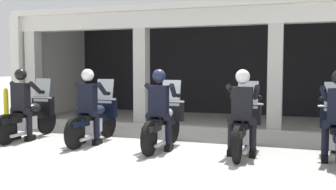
{
  "coord_description": "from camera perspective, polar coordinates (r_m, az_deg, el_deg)",
  "views": [
    {
      "loc": [
        2.64,
        -7.27,
        1.65
      ],
      "look_at": [
        0.0,
        0.41,
        1.04
      ],
      "focal_mm": 42.15,
      "sensor_mm": 36.0,
      "label": 1
    }
  ],
  "objects": [
    {
      "name": "ground_plane",
      "position": [
        10.73,
        4.53,
        -4.59
      ],
      "size": [
        80.0,
        80.0,
        0.0
      ],
      "primitive_type": "plane",
      "color": "#A8A59E"
    },
    {
      "name": "station_building",
      "position": [
        12.33,
        7.63,
        6.27
      ],
      "size": [
        11.76,
        4.06,
        3.27
      ],
      "color": "black",
      "rests_on": "ground"
    },
    {
      "name": "kerb_strip",
      "position": [
        9.94,
        4.58,
        -4.95
      ],
      "size": [
        11.26,
        0.24,
        0.12
      ],
      "primitive_type": "cube",
      "color": "#B7B5AD",
      "rests_on": "ground"
    },
    {
      "name": "motorcycle_far_left",
      "position": [
        9.51,
        -19.24,
        -2.92
      ],
      "size": [
        0.62,
        2.04,
        1.35
      ],
      "rotation": [
        0.0,
        0.0,
        -0.05
      ],
      "color": "black",
      "rests_on": "ground"
    },
    {
      "name": "police_officer_far_left",
      "position": [
        9.25,
        -20.4,
        -0.42
      ],
      "size": [
        0.63,
        0.61,
        1.58
      ],
      "rotation": [
        0.0,
        0.0,
        -0.05
      ],
      "color": "black",
      "rests_on": "ground"
    },
    {
      "name": "motorcycle_left",
      "position": [
        8.7,
        -10.45,
        -3.4
      ],
      "size": [
        0.62,
        2.04,
        1.35
      ],
      "rotation": [
        0.0,
        0.0,
        0.09
      ],
      "color": "black",
      "rests_on": "ground"
    },
    {
      "name": "police_officer_left",
      "position": [
        8.41,
        -11.44,
        -0.68
      ],
      "size": [
        0.63,
        0.61,
        1.58
      ],
      "rotation": [
        0.0,
        0.0,
        0.09
      ],
      "color": "black",
      "rests_on": "ground"
    },
    {
      "name": "motorcycle_center",
      "position": [
        7.98,
        -0.55,
        -4.02
      ],
      "size": [
        0.62,
        2.04,
        1.35
      ],
      "rotation": [
        0.0,
        0.0,
        0.01
      ],
      "color": "black",
      "rests_on": "ground"
    },
    {
      "name": "police_officer_center",
      "position": [
        7.66,
        -1.27,
        -1.07
      ],
      "size": [
        0.63,
        0.61,
        1.58
      ],
      "rotation": [
        0.0,
        0.0,
        0.01
      ],
      "color": "black",
      "rests_on": "ground"
    },
    {
      "name": "motorcycle_right",
      "position": [
        7.59,
        10.99,
        -4.52
      ],
      "size": [
        0.62,
        2.04,
        1.35
      ],
      "rotation": [
        0.0,
        0.0,
        0.06
      ],
      "color": "black",
      "rests_on": "ground"
    },
    {
      "name": "police_officer_right",
      "position": [
        7.26,
        10.71,
        -1.44
      ],
      "size": [
        0.63,
        0.61,
        1.58
      ],
      "rotation": [
        0.0,
        0.0,
        0.06
      ],
      "color": "black",
      "rests_on": "ground"
    },
    {
      "name": "bollard_kerbside",
      "position": [
        12.3,
        -22.37,
        -1.42
      ],
      "size": [
        0.14,
        0.14,
        1.01
      ],
      "color": "yellow",
      "rests_on": "ground"
    }
  ]
}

